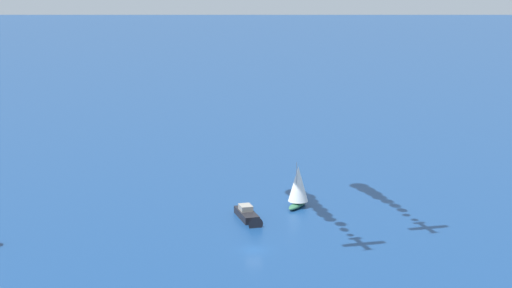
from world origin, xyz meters
TOP-DOWN VIEW (x-y plane):
  - ground_plane at (0.00, 0.00)m, footprint 2000.00×2000.00m
  - sailboat_near_centre at (-13.51, -23.70)m, footprint 5.97×6.98m
  - motorboat_far_stbd at (-2.22, -16.62)m, footprint 3.65×10.89m

SIDE VIEW (x-z plane):
  - ground_plane at x=0.00m, z-range 0.00..0.00m
  - motorboat_far_stbd at x=-2.22m, z-range -0.72..2.39m
  - sailboat_near_centre at x=-13.51m, z-range -0.40..8.90m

